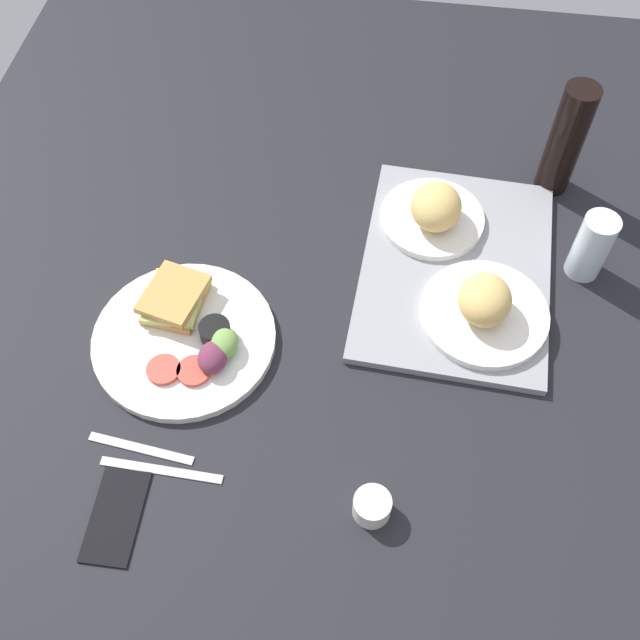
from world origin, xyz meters
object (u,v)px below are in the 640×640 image
serving_tray (455,269)px  plate_with_salad (187,333)px  drinking_glass (592,246)px  espresso_cup (372,506)px  soda_bottle (566,140)px  bread_plate_far (484,307)px  fork (141,448)px  bread_plate_near (434,212)px  knife (161,470)px  cell_phone (116,516)px

serving_tray → plate_with_salad: bearing=-64.9°
drinking_glass → espresso_cup: (49.74, -32.66, -4.56)cm
soda_bottle → bread_plate_far: bearing=-20.5°
bread_plate_far → serving_tray: bearing=-155.0°
espresso_cup → fork: (-4.82, -36.10, -1.75)cm
bread_plate_near → knife: (53.68, -37.54, -4.48)cm
soda_bottle → serving_tray: bearing=-36.0°
serving_tray → bread_plate_near: bearing=-153.0°
bread_plate_near → soda_bottle: bearing=123.2°
plate_with_salad → knife: 23.74cm
bread_plate_far → espresso_cup: 39.00cm
bread_plate_far → drinking_glass: 22.55cm
plate_with_salad → drinking_glass: drinking_glass is taller
drinking_glass → bread_plate_near: bearing=-102.0°
serving_tray → fork: bearing=-48.4°
knife → cell_phone: size_ratio=1.32×
serving_tray → bread_plate_near: 11.32cm
serving_tray → knife: bearing=-43.8°
soda_bottle → espresso_cup: bearing=-21.6°
espresso_cup → fork: espresso_cup is taller
serving_tray → bread_plate_far: size_ratio=2.06×
drinking_glass → soda_bottle: size_ratio=0.57×
fork → knife: 5.00cm
fork → espresso_cup: bearing=-1.3°
bread_plate_near → knife: size_ratio=1.01×
bread_plate_far → espresso_cup: size_ratio=3.90×
bread_plate_near → drinking_glass: size_ratio=1.46×
soda_bottle → cell_phone: (76.15, -64.57, -11.11)cm
plate_with_salad → bread_plate_far: bearing=102.1°
bread_plate_far → knife: bread_plate_far is taller
bread_plate_near → soda_bottle: (-14.59, 22.30, 6.78)cm
espresso_cup → bread_plate_far: bearing=157.4°
cell_phone → fork: bearing=175.4°
serving_tray → bread_plate_near: bread_plate_near is taller
knife → soda_bottle: bearing=50.1°
serving_tray → bread_plate_far: 11.69cm
bread_plate_far → espresso_cup: bearing=-22.6°
espresso_cup → knife: espresso_cup is taller
serving_tray → espresso_cup: bearing=-12.6°
plate_with_salad → drinking_glass: (-24.27, 66.36, 4.94)cm
drinking_glass → espresso_cup: size_ratio=2.34×
bread_plate_far → cell_phone: size_ratio=1.52×
bread_plate_near → espresso_cup: bearing=-5.6°
espresso_cup → fork: 36.46cm
serving_tray → drinking_glass: bearing=99.4°
knife → bread_plate_far: bearing=37.3°
plate_with_salad → fork: plate_with_salad is taller
soda_bottle → espresso_cup: soda_bottle is taller
plate_with_salad → fork: size_ratio=1.80×
espresso_cup → knife: bearing=-93.2°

